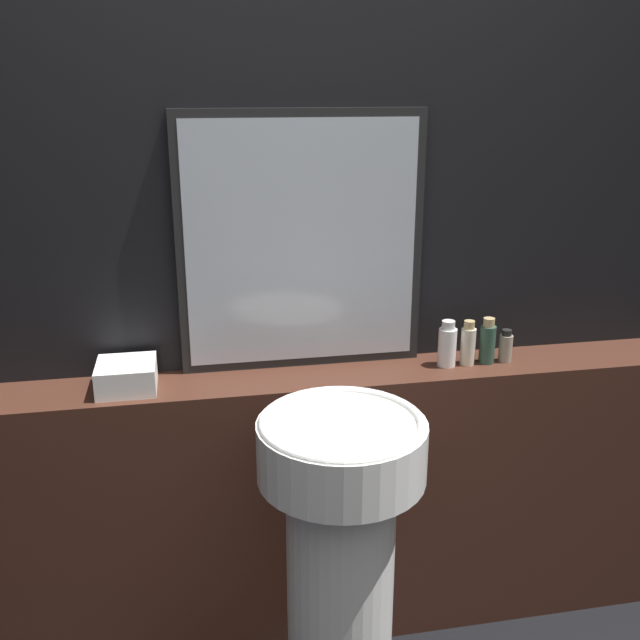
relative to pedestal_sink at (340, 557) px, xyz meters
The scene contains 9 objects.
wall_back 0.88m from the pedestal_sink, 87.91° to the left, with size 8.00×0.06×2.50m.
vanity_counter 0.41m from the pedestal_sink, 87.17° to the left, with size 2.37×0.22×0.89m.
pedestal_sink is the anchor object (origin of this frame).
mirror 0.87m from the pedestal_sink, 91.82° to the left, with size 0.72×0.03×0.75m.
towel_stack 0.76m from the pedestal_sink, 143.37° to the left, with size 0.16×0.16×0.08m.
shampoo_bottle 0.70m from the pedestal_sink, 43.67° to the left, with size 0.05×0.05×0.14m.
conditioner_bottle 0.74m from the pedestal_sink, 39.43° to the left, with size 0.04×0.04×0.14m.
lotion_bottle 0.78m from the pedestal_sink, 36.02° to the left, with size 0.05×0.05×0.14m.
body_wash_bottle 0.82m from the pedestal_sink, 33.17° to the left, with size 0.04×0.04×0.10m.
Camera 1 is at (-0.36, -0.46, 1.70)m, focal length 40.00 mm.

